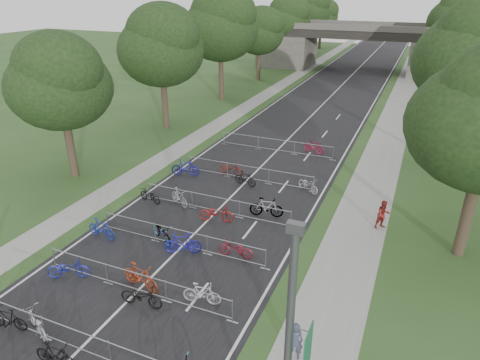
# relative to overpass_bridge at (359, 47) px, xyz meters

# --- Properties ---
(road) EXTENTS (11.00, 140.00, 0.01)m
(road) POSITION_rel_overpass_bridge_xyz_m (0.00, -15.00, -3.53)
(road) COLOR black
(road) RESTS_ON ground
(sidewalk_right) EXTENTS (3.00, 140.00, 0.01)m
(sidewalk_right) POSITION_rel_overpass_bridge_xyz_m (8.00, -15.00, -3.53)
(sidewalk_right) COLOR gray
(sidewalk_right) RESTS_ON ground
(sidewalk_left) EXTENTS (2.00, 140.00, 0.01)m
(sidewalk_left) POSITION_rel_overpass_bridge_xyz_m (-7.50, -15.00, -3.53)
(sidewalk_left) COLOR gray
(sidewalk_left) RESTS_ON ground
(lane_markings) EXTENTS (0.12, 140.00, 0.00)m
(lane_markings) POSITION_rel_overpass_bridge_xyz_m (0.00, -15.00, -3.53)
(lane_markings) COLOR silver
(lane_markings) RESTS_ON ground
(overpass_bridge) EXTENTS (31.00, 8.00, 7.05)m
(overpass_bridge) POSITION_rel_overpass_bridge_xyz_m (0.00, 0.00, 0.00)
(overpass_bridge) COLOR #4F4B46
(overpass_bridge) RESTS_ON ground
(tree_left_0) EXTENTS (6.72, 6.72, 10.25)m
(tree_left_0) POSITION_rel_overpass_bridge_xyz_m (-11.39, -49.07, 2.96)
(tree_left_0) COLOR #33261C
(tree_left_0) RESTS_ON ground
(tree_left_1) EXTENTS (7.56, 7.56, 11.53)m
(tree_left_1) POSITION_rel_overpass_bridge_xyz_m (-11.39, -37.07, 3.77)
(tree_left_1) COLOR #33261C
(tree_left_1) RESTS_ON ground
(tree_right_1) EXTENTS (8.18, 8.18, 12.47)m
(tree_right_1) POSITION_rel_overpass_bridge_xyz_m (13.11, -37.07, 4.37)
(tree_right_1) COLOR #33261C
(tree_right_1) RESTS_ON ground
(tree_left_2) EXTENTS (8.40, 8.40, 12.81)m
(tree_left_2) POSITION_rel_overpass_bridge_xyz_m (-11.39, -25.07, 4.58)
(tree_left_2) COLOR #33261C
(tree_left_2) RESTS_ON ground
(tree_right_2) EXTENTS (6.16, 6.16, 9.39)m
(tree_right_2) POSITION_rel_overpass_bridge_xyz_m (13.11, -25.07, 2.41)
(tree_right_2) COLOR #33261C
(tree_right_2) RESTS_ON ground
(tree_left_3) EXTENTS (6.72, 6.72, 10.25)m
(tree_left_3) POSITION_rel_overpass_bridge_xyz_m (-11.39, -13.07, 2.96)
(tree_left_3) COLOR #33261C
(tree_left_3) RESTS_ON ground
(tree_right_3) EXTENTS (7.17, 7.17, 10.93)m
(tree_right_3) POSITION_rel_overpass_bridge_xyz_m (13.11, -13.07, 3.39)
(tree_right_3) COLOR #33261C
(tree_right_3) RESTS_ON ground
(tree_left_4) EXTENTS (7.56, 7.56, 11.53)m
(tree_left_4) POSITION_rel_overpass_bridge_xyz_m (-11.39, -1.07, 3.77)
(tree_left_4) COLOR #33261C
(tree_left_4) RESTS_ON ground
(tree_right_4) EXTENTS (8.18, 8.18, 12.47)m
(tree_right_4) POSITION_rel_overpass_bridge_xyz_m (13.11, -1.07, 4.37)
(tree_right_4) COLOR #33261C
(tree_right_4) RESTS_ON ground
(tree_left_5) EXTENTS (8.40, 8.40, 12.81)m
(tree_left_5) POSITION_rel_overpass_bridge_xyz_m (-11.39, 10.93, 4.58)
(tree_left_5) COLOR #33261C
(tree_left_5) RESTS_ON ground
(tree_right_5) EXTENTS (6.16, 6.16, 9.39)m
(tree_right_5) POSITION_rel_overpass_bridge_xyz_m (13.11, 10.93, 2.41)
(tree_right_5) COLOR #33261C
(tree_right_5) RESTS_ON ground
(tree_left_6) EXTENTS (6.72, 6.72, 10.25)m
(tree_left_6) POSITION_rel_overpass_bridge_xyz_m (-11.39, 22.93, 2.96)
(tree_left_6) COLOR #33261C
(tree_left_6) RESTS_ON ground
(tree_right_6) EXTENTS (7.17, 7.17, 10.93)m
(tree_right_6) POSITION_rel_overpass_bridge_xyz_m (13.11, 22.93, 3.39)
(tree_right_6) COLOR #33261C
(tree_right_6) RESTS_ON ground
(barrier_row_1) EXTENTS (9.70, 0.08, 1.10)m
(barrier_row_1) POSITION_rel_overpass_bridge_xyz_m (0.00, -61.40, -2.99)
(barrier_row_1) COLOR #989A9F
(barrier_row_1) RESTS_ON ground
(barrier_row_2) EXTENTS (9.70, 0.08, 1.10)m
(barrier_row_2) POSITION_rel_overpass_bridge_xyz_m (0.00, -57.80, -2.99)
(barrier_row_2) COLOR #989A9F
(barrier_row_2) RESTS_ON ground
(barrier_row_3) EXTENTS (9.70, 0.08, 1.10)m
(barrier_row_3) POSITION_rel_overpass_bridge_xyz_m (0.00, -54.00, -2.99)
(barrier_row_3) COLOR #989A9F
(barrier_row_3) RESTS_ON ground
(barrier_row_4) EXTENTS (9.70, 0.08, 1.10)m
(barrier_row_4) POSITION_rel_overpass_bridge_xyz_m (0.00, -50.00, -2.99)
(barrier_row_4) COLOR #989A9F
(barrier_row_4) RESTS_ON ground
(barrier_row_5) EXTENTS (9.70, 0.08, 1.10)m
(barrier_row_5) POSITION_rel_overpass_bridge_xyz_m (0.00, -45.00, -2.99)
(barrier_row_5) COLOR #989A9F
(barrier_row_5) RESTS_ON ground
(barrier_row_6) EXTENTS (9.70, 0.08, 1.10)m
(barrier_row_6) POSITION_rel_overpass_bridge_xyz_m (0.00, -39.00, -2.99)
(barrier_row_6) COLOR #989A9F
(barrier_row_6) RESTS_ON ground
(bike_4) EXTENTS (1.72, 0.72, 1.00)m
(bike_4) POSITION_rel_overpass_bridge_xyz_m (-3.21, -61.54, -3.03)
(bike_4) COLOR black
(bike_4) RESTS_ON ground
(bike_5) EXTENTS (2.04, 1.40, 1.02)m
(bike_5) POSITION_rel_overpass_bridge_xyz_m (-1.99, -61.32, -3.02)
(bike_5) COLOR #9C9BA2
(bike_5) RESTS_ON ground
(bike_6) EXTENTS (1.80, 0.62, 1.06)m
(bike_6) POSITION_rel_overpass_bridge_xyz_m (-0.13, -62.21, -3.00)
(bike_6) COLOR black
(bike_6) RESTS_ON ground
(bike_8) EXTENTS (2.00, 1.46, 1.00)m
(bike_8) POSITION_rel_overpass_bridge_xyz_m (-3.43, -58.13, -3.03)
(bike_8) COLOR #1C269D
(bike_8) RESTS_ON ground
(bike_9) EXTENTS (2.15, 0.97, 1.25)m
(bike_9) POSITION_rel_overpass_bridge_xyz_m (0.06, -57.49, -2.91)
(bike_9) COLOR #9A3416
(bike_9) RESTS_ON ground
(bike_10) EXTENTS (1.95, 0.86, 0.99)m
(bike_10) POSITION_rel_overpass_bridge_xyz_m (0.74, -58.41, -3.04)
(bike_10) COLOR black
(bike_10) RESTS_ON ground
(bike_11) EXTENTS (1.74, 0.77, 1.01)m
(bike_11) POSITION_rel_overpass_bridge_xyz_m (2.98, -57.29, -3.03)
(bike_11) COLOR #AFADB5
(bike_11) RESTS_ON ground
(bike_12) EXTENTS (1.93, 0.73, 1.13)m
(bike_12) POSITION_rel_overpass_bridge_xyz_m (-4.27, -54.84, -2.97)
(bike_12) COLOR navy
(bike_12) RESTS_ON ground
(bike_13) EXTENTS (2.01, 1.59, 1.02)m
(bike_13) POSITION_rel_overpass_bridge_xyz_m (-1.20, -53.81, -3.02)
(bike_13) COLOR #989A9F
(bike_13) RESTS_ON ground
(bike_14) EXTENTS (1.97, 1.22, 1.14)m
(bike_14) POSITION_rel_overpass_bridge_xyz_m (0.37, -54.37, -2.96)
(bike_14) COLOR #1B1B97
(bike_14) RESTS_ON ground
(bike_15) EXTENTS (1.80, 0.78, 0.92)m
(bike_15) POSITION_rel_overpass_bridge_xyz_m (2.92, -53.65, -3.07)
(bike_15) COLOR maroon
(bike_15) RESTS_ON ground
(bike_16) EXTENTS (1.79, 0.95, 0.89)m
(bike_16) POSITION_rel_overpass_bridge_xyz_m (-4.30, -50.36, -3.09)
(bike_16) COLOR black
(bike_16) RESTS_ON ground
(bike_17) EXTENTS (1.81, 1.31, 1.07)m
(bike_17) POSITION_rel_overpass_bridge_xyz_m (-2.42, -50.00, -3.00)
(bike_17) COLOR #96969C
(bike_17) RESTS_ON ground
(bike_18) EXTENTS (2.11, 1.15, 1.05)m
(bike_18) POSITION_rel_overpass_bridge_xyz_m (0.50, -50.86, -3.01)
(bike_18) COLOR maroon
(bike_18) RESTS_ON ground
(bike_19) EXTENTS (2.04, 0.95, 1.18)m
(bike_19) POSITION_rel_overpass_bridge_xyz_m (2.91, -49.23, -2.94)
(bike_19) COLOR #989A9F
(bike_19) RESTS_ON ground
(bike_20) EXTENTS (2.10, 1.04, 1.21)m
(bike_20) POSITION_rel_overpass_bridge_xyz_m (-4.30, -46.00, -2.93)
(bike_20) COLOR navy
(bike_20) RESTS_ON ground
(bike_21) EXTENTS (1.81, 0.69, 0.94)m
(bike_21) POSITION_rel_overpass_bridge_xyz_m (-1.47, -44.52, -3.06)
(bike_21) COLOR maroon
(bike_21) RESTS_ON ground
(bike_22) EXTENTS (1.69, 0.75, 0.98)m
(bike_22) POSITION_rel_overpass_bridge_xyz_m (0.17, -45.81, -3.04)
(bike_22) COLOR black
(bike_22) RESTS_ON ground
(bike_23) EXTENTS (1.82, 1.44, 0.93)m
(bike_23) POSITION_rel_overpass_bridge_xyz_m (4.25, -45.03, -3.07)
(bike_23) COLOR #A09EA5
(bike_23) RESTS_ON ground
(bike_27) EXTENTS (1.90, 1.00, 1.10)m
(bike_27) POSITION_rel_overpass_bridge_xyz_m (2.85, -38.09, -2.98)
(bike_27) COLOR maroon
(bike_27) RESTS_ON ground
(pedestrian_a) EXTENTS (0.67, 0.53, 1.60)m
(pedestrian_a) POSITION_rel_overpass_bridge_xyz_m (7.36, -58.56, -2.73)
(pedestrian_a) COLOR #313449
(pedestrian_a) RESTS_ON ground
(pedestrian_b) EXTENTS (1.01, 0.99, 1.64)m
(pedestrian_b) POSITION_rel_overpass_bridge_xyz_m (9.20, -47.92, -2.71)
(pedestrian_b) COLOR maroon
(pedestrian_b) RESTS_ON ground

